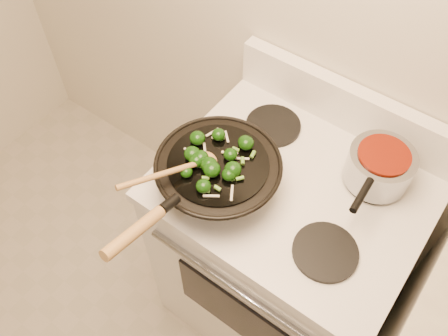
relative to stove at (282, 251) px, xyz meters
The scene contains 5 objects.
stove is the anchor object (origin of this frame).
wok 0.58m from the stove, 138.80° to the right, with size 0.36×0.60×0.23m.
stirfry 0.64m from the stove, 140.50° to the right, with size 0.22×0.23×0.04m.
wooden_spoon 0.69m from the stove, 134.47° to the right, with size 0.15×0.28×0.08m.
saucepan 0.57m from the stove, 38.83° to the left, with size 0.19×0.31×0.11m.
Camera 1 is at (0.25, 0.39, 2.09)m, focal length 38.00 mm.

